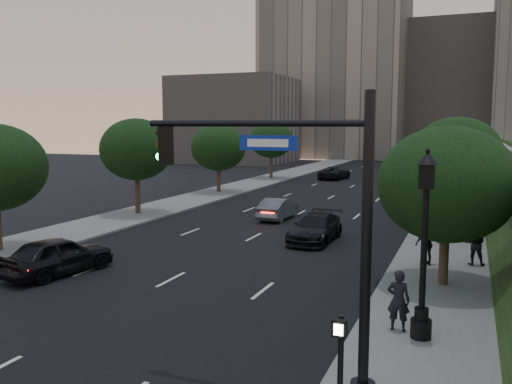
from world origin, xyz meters
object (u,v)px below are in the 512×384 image
at_px(traffic_signal_mast, 318,240).
at_px(street_lamp, 424,254).
at_px(pedestrian_c, 427,244).
at_px(sedan_far_right, 415,182).
at_px(sedan_near_left, 58,255).
at_px(pedestrian_a, 398,300).
at_px(sedan_near_right, 315,228).
at_px(sedan_far_left, 335,173).
at_px(sedan_mid_left, 279,209).
at_px(pedestrian_b, 475,244).

distance_m(traffic_signal_mast, street_lamp, 4.63).
relative_size(traffic_signal_mast, pedestrian_c, 3.75).
xyz_separation_m(traffic_signal_mast, sedan_far_right, (-1.78, 42.77, -2.95)).
distance_m(sedan_near_left, pedestrian_a, 14.19).
bearing_deg(street_lamp, sedan_near_right, 118.16).
bearing_deg(pedestrian_a, sedan_far_left, -72.50).
xyz_separation_m(sedan_mid_left, sedan_near_right, (4.13, -5.83, 0.02)).
relative_size(sedan_mid_left, sedan_far_right, 1.02).
relative_size(sedan_near_left, pedestrian_c, 2.59).
bearing_deg(sedan_mid_left, sedan_far_right, -106.19).
bearing_deg(pedestrian_c, sedan_far_right, -116.41).
bearing_deg(sedan_far_right, traffic_signal_mast, -91.01).
distance_m(pedestrian_a, pedestrian_b, 9.33).
height_order(pedestrian_a, pedestrian_b, pedestrian_b).
height_order(traffic_signal_mast, sedan_near_right, traffic_signal_mast).
bearing_deg(sedan_near_right, pedestrian_c, -28.78).
xyz_separation_m(street_lamp, sedan_far_left, (-13.40, 45.42, -1.90)).
xyz_separation_m(street_lamp, pedestrian_c, (-0.49, 8.70, -1.55)).
relative_size(street_lamp, pedestrian_b, 2.96).
bearing_deg(sedan_mid_left, pedestrian_a, 121.47).
bearing_deg(traffic_signal_mast, sedan_far_right, 92.38).
relative_size(sedan_near_left, sedan_far_right, 1.13).
xyz_separation_m(sedan_far_right, pedestrian_b, (5.24, -29.31, 0.37)).
relative_size(sedan_far_left, sedan_far_right, 1.24).
xyz_separation_m(sedan_far_right, pedestrian_c, (3.30, -30.04, 0.36)).
bearing_deg(pedestrian_b, sedan_near_left, 23.65).
relative_size(traffic_signal_mast, sedan_mid_left, 1.60).
relative_size(pedestrian_b, pedestrian_c, 1.02).
height_order(sedan_far_right, pedestrian_b, pedestrian_b).
height_order(street_lamp, sedan_far_left, street_lamp).
distance_m(sedan_near_right, sedan_far_right, 26.74).
distance_m(street_lamp, pedestrian_c, 8.85).
bearing_deg(pedestrian_c, sedan_near_left, -7.13).
bearing_deg(traffic_signal_mast, sedan_far_left, 102.97).
bearing_deg(sedan_far_left, pedestrian_a, 112.64).
height_order(sedan_near_left, pedestrian_b, pedestrian_b).
bearing_deg(sedan_far_left, sedan_near_left, 95.05).
relative_size(traffic_signal_mast, street_lamp, 1.25).
height_order(sedan_far_right, pedestrian_a, pedestrian_a).
xyz_separation_m(street_lamp, sedan_near_left, (-14.81, 1.85, -1.81)).
distance_m(street_lamp, sedan_near_right, 13.90).
height_order(sedan_far_left, sedan_near_right, same).
distance_m(sedan_near_left, sedan_mid_left, 16.65).
distance_m(sedan_near_left, pedestrian_b, 17.94).
xyz_separation_m(traffic_signal_mast, sedan_near_right, (-4.49, 16.17, -2.94)).
bearing_deg(pedestrian_b, street_lamp, 79.92).
relative_size(traffic_signal_mast, sedan_near_right, 1.38).
distance_m(traffic_signal_mast, pedestrian_c, 13.08).
relative_size(pedestrian_a, pedestrian_c, 0.99).
bearing_deg(pedestrian_c, sedan_far_left, -103.31).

